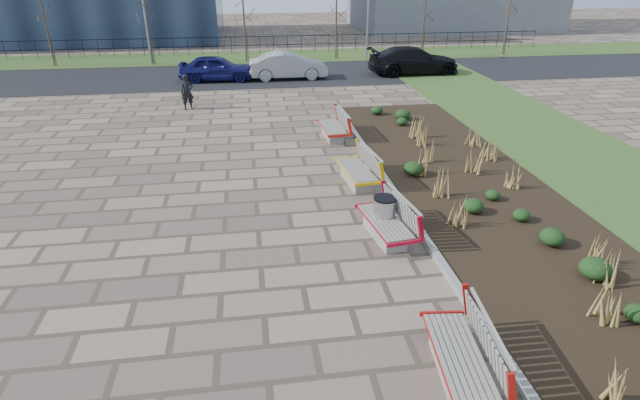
{
  "coord_description": "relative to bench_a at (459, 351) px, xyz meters",
  "views": [
    {
      "loc": [
        -0.04,
        -7.59,
        6.06
      ],
      "look_at": [
        1.5,
        3.0,
        0.9
      ],
      "focal_mm": 28.0,
      "sensor_mm": 36.0,
      "label": 1
    }
  ],
  "objects": [
    {
      "name": "road",
      "position": [
        -3.0,
        23.93,
        -0.49
      ],
      "size": [
        80.0,
        7.0,
        0.02
      ],
      "primitive_type": "cube",
      "color": "black",
      "rests_on": "ground"
    },
    {
      "name": "lamp_east",
      "position": [
        5.0,
        27.93,
        2.54
      ],
      "size": [
        0.24,
        0.6,
        6.0
      ],
      "primitive_type": null,
      "color": "gray",
      "rests_on": "grass_verge_far"
    },
    {
      "name": "bench_a",
      "position": [
        0.0,
        0.0,
        0.0
      ],
      "size": [
        1.11,
        2.18,
        1.0
      ],
      "primitive_type": null,
      "rotation": [
        0.0,
        0.0,
        -0.1
      ],
      "color": "#B9110C",
      "rests_on": "ground"
    },
    {
      "name": "car_silver",
      "position": [
        -0.72,
        22.65,
        0.23
      ],
      "size": [
        4.34,
        1.52,
        1.43
      ],
      "primitive_type": "imported",
      "rotation": [
        0.0,
        0.0,
        1.57
      ],
      "color": "#929498",
      "rests_on": "road"
    },
    {
      "name": "tree_f",
      "position": [
        15.0,
        28.43,
        1.54
      ],
      "size": [
        1.4,
        1.4,
        4.0
      ],
      "primitive_type": null,
      "color": "#4C3D2D",
      "rests_on": "grass_verge_far"
    },
    {
      "name": "bench_c",
      "position": [
        0.0,
        7.76,
        0.0
      ],
      "size": [
        1.13,
        2.19,
        1.0
      ],
      "primitive_type": null,
      "rotation": [
        0.0,
        0.0,
        0.11
      ],
      "color": "yellow",
      "rests_on": "ground"
    },
    {
      "name": "tree_c",
      "position": [
        -3.0,
        28.43,
        1.54
      ],
      "size": [
        1.4,
        1.4,
        4.0
      ],
      "primitive_type": null,
      "color": "#4C3D2D",
      "rests_on": "grass_verge_far"
    },
    {
      "name": "tree_b",
      "position": [
        -9.0,
        28.43,
        1.54
      ],
      "size": [
        1.4,
        1.4,
        4.0
      ],
      "primitive_type": null,
      "color": "#4C3D2D",
      "rests_on": "grass_verge_far"
    },
    {
      "name": "tree_a",
      "position": [
        -15.0,
        28.43,
        1.54
      ],
      "size": [
        1.4,
        1.4,
        4.0
      ],
      "primitive_type": null,
      "color": "#4C3D2D",
      "rests_on": "grass_verge_far"
    },
    {
      "name": "grass_verge_near",
      "position": [
        8.0,
        6.93,
        -0.48
      ],
      "size": [
        5.0,
        38.0,
        0.04
      ],
      "primitive_type": "cube",
      "color": "#33511E",
      "rests_on": "ground"
    },
    {
      "name": "planting_curb",
      "position": [
        0.92,
        6.93,
        -0.42
      ],
      "size": [
        0.16,
        18.0,
        0.15
      ],
      "primitive_type": "cube",
      "color": "gray",
      "rests_on": "ground"
    },
    {
      "name": "bench_b",
      "position": [
        0.0,
        4.48,
        0.0
      ],
      "size": [
        1.18,
        2.2,
        1.0
      ],
      "primitive_type": null,
      "rotation": [
        0.0,
        0.0,
        0.14
      ],
      "color": "#B50C23",
      "rests_on": "ground"
    },
    {
      "name": "car_blue",
      "position": [
        -4.67,
        22.71,
        0.21
      ],
      "size": [
        4.14,
        1.85,
        1.38
      ],
      "primitive_type": "imported",
      "rotation": [
        0.0,
        0.0,
        1.52
      ],
      "color": "#121450",
      "rests_on": "road"
    },
    {
      "name": "ground",
      "position": [
        -3.0,
        1.93,
        -0.5
      ],
      "size": [
        120.0,
        120.0,
        0.0
      ],
      "primitive_type": "plane",
      "color": "#85715B",
      "rests_on": "ground"
    },
    {
      "name": "grass_verge_far",
      "position": [
        -3.0,
        29.93,
        -0.48
      ],
      "size": [
        80.0,
        5.0,
        0.04
      ],
      "primitive_type": "cube",
      "color": "#33511E",
      "rests_on": "ground"
    },
    {
      "name": "planting_bed",
      "position": [
        3.25,
        6.93,
        -0.45
      ],
      "size": [
        4.5,
        18.0,
        0.1
      ],
      "primitive_type": "cube",
      "color": "black",
      "rests_on": "ground"
    },
    {
      "name": "tree_e",
      "position": [
        9.0,
        28.43,
        1.54
      ],
      "size": [
        1.4,
        1.4,
        4.0
      ],
      "primitive_type": null,
      "color": "#4C3D2D",
      "rests_on": "grass_verge_far"
    },
    {
      "name": "railing_fence",
      "position": [
        -3.0,
        31.43,
        0.14
      ],
      "size": [
        44.0,
        0.1,
        1.2
      ],
      "primitive_type": null,
      "color": "black",
      "rests_on": "grass_verge_far"
    },
    {
      "name": "pedestrian",
      "position": [
        -5.71,
        16.95,
        0.27
      ],
      "size": [
        0.64,
        0.51,
        1.54
      ],
      "primitive_type": "imported",
      "rotation": [
        0.0,
        0.0,
        0.27
      ],
      "color": "black",
      "rests_on": "ground"
    },
    {
      "name": "bench_d",
      "position": [
        0.0,
        12.05,
        0.0
      ],
      "size": [
        1.01,
        2.15,
        1.0
      ],
      "primitive_type": null,
      "rotation": [
        0.0,
        0.0,
        0.05
      ],
      "color": "red",
      "rests_on": "ground"
    },
    {
      "name": "tree_d",
      "position": [
        3.0,
        28.43,
        1.54
      ],
      "size": [
        1.4,
        1.4,
        4.0
      ],
      "primitive_type": null,
      "color": "#4C3D2D",
      "rests_on": "grass_verge_far"
    },
    {
      "name": "lamp_west",
      "position": [
        -9.0,
        27.93,
        2.54
      ],
      "size": [
        0.24,
        0.6,
        6.0
      ],
      "primitive_type": null,
      "color": "gray",
      "rests_on": "grass_verge_far"
    },
    {
      "name": "car_black",
      "position": [
        6.64,
        22.95,
        0.29
      ],
      "size": [
        5.34,
        2.29,
        1.53
      ],
      "primitive_type": "imported",
      "rotation": [
        0.0,
        0.0,
        1.6
      ],
      "color": "black",
      "rests_on": "road"
    },
    {
      "name": "litter_bin",
      "position": [
        0.06,
        4.77,
        -0.04
      ],
      "size": [
        0.54,
        0.54,
        0.91
      ],
      "primitive_type": "cylinder",
      "color": "#B2B2B7",
      "rests_on": "ground"
    }
  ]
}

